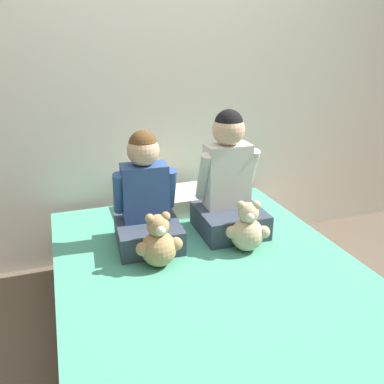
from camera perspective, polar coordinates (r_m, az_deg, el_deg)
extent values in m
plane|color=brown|center=(2.13, 3.16, -20.85)|extent=(14.00, 14.00, 0.00)
cube|color=silver|center=(2.62, -5.55, 17.16)|extent=(8.00, 0.06, 2.50)
cube|color=#997F60|center=(2.07, 3.22, -19.02)|extent=(1.41, 1.94, 0.18)
cube|color=silver|center=(1.96, 3.33, -14.75)|extent=(1.38, 1.90, 0.20)
cube|color=#4CA384|center=(1.89, 3.41, -11.89)|extent=(1.39, 1.92, 0.03)
cube|color=#384251|center=(2.12, -6.16, -5.77)|extent=(0.34, 0.37, 0.12)
cube|color=#33518E|center=(2.08, -6.62, -0.01)|extent=(0.24, 0.15, 0.29)
sphere|color=#DBAD89|center=(2.01, -6.88, 5.85)|extent=(0.16, 0.16, 0.16)
sphere|color=brown|center=(2.01, -6.92, 6.62)|extent=(0.14, 0.14, 0.14)
cylinder|color=#33518E|center=(2.06, -10.25, -0.18)|extent=(0.06, 0.14, 0.24)
cylinder|color=#33518E|center=(2.10, -3.08, 0.52)|extent=(0.06, 0.14, 0.24)
cube|color=#384251|center=(2.25, 5.28, -3.95)|extent=(0.35, 0.36, 0.13)
cube|color=silver|center=(2.20, 4.95, 2.29)|extent=(0.24, 0.14, 0.35)
sphere|color=#DBAD89|center=(2.13, 5.16, 8.72)|extent=(0.17, 0.17, 0.17)
sphere|color=black|center=(2.13, 5.18, 9.51)|extent=(0.15, 0.15, 0.15)
cylinder|color=silver|center=(2.15, 1.59, 2.16)|extent=(0.06, 0.15, 0.28)
cylinder|color=silver|center=(2.25, 8.16, 2.83)|extent=(0.06, 0.15, 0.28)
sphere|color=tan|center=(1.92, -4.69, -7.94)|extent=(0.17, 0.17, 0.17)
sphere|color=tan|center=(1.86, -4.80, -4.70)|extent=(0.10, 0.10, 0.10)
sphere|color=beige|center=(1.83, -4.45, -5.42)|extent=(0.05, 0.05, 0.05)
sphere|color=tan|center=(1.84, -5.97, -3.72)|extent=(0.04, 0.04, 0.04)
sphere|color=tan|center=(1.86, -3.71, -3.42)|extent=(0.04, 0.04, 0.04)
sphere|color=tan|center=(1.88, -6.95, -7.96)|extent=(0.06, 0.06, 0.06)
sphere|color=tan|center=(1.91, -2.25, -7.27)|extent=(0.06, 0.06, 0.06)
sphere|color=#D1B78E|center=(2.06, 7.75, -5.91)|extent=(0.17, 0.17, 0.17)
sphere|color=#D1B78E|center=(2.01, 7.91, -2.88)|extent=(0.10, 0.10, 0.10)
sphere|color=beige|center=(1.98, 8.10, -3.53)|extent=(0.05, 0.05, 0.05)
sphere|color=#D1B78E|center=(1.99, 6.92, -1.84)|extent=(0.04, 0.04, 0.04)
sphere|color=#D1B78E|center=(2.00, 9.02, -1.81)|extent=(0.04, 0.04, 0.04)
sphere|color=#D1B78E|center=(2.03, 5.63, -5.65)|extent=(0.06, 0.06, 0.06)
sphere|color=#D1B78E|center=(2.05, 10.04, -5.55)|extent=(0.06, 0.06, 0.06)
cube|color=beige|center=(2.52, -3.30, -1.37)|extent=(0.48, 0.32, 0.11)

